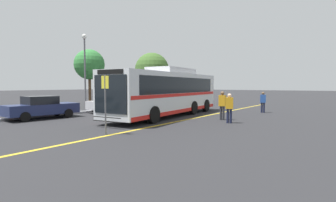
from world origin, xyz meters
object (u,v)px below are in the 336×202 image
Objects in this scene: parked_car_1 at (42,107)px; tree_1 at (89,65)px; transit_bus at (168,92)px; parked_car_3 at (163,100)px; parked_car_2 at (116,103)px; pedestrian_0 at (263,101)px; bus_stop_sign at (105,97)px; street_lamp at (85,62)px; pedestrian_2 at (222,104)px; pedestrian_1 at (229,106)px; tree_0 at (152,70)px; parked_car_4 at (195,97)px.

tree_1 reaches higher than parked_car_1.
parked_car_3 is at bearing -56.27° from transit_bus.
pedestrian_0 is (6.32, -10.06, 0.19)m from parked_car_2.
bus_stop_sign is at bearing -5.51° from parked_car_1.
bus_stop_sign is at bearing -122.71° from street_lamp.
parked_car_2 is 9.28m from pedestrian_2.
parked_car_3 is at bearing -14.55° from pedestrian_0.
pedestrian_0 is 17.23m from tree_1.
parked_car_2 is 0.73× the size of street_lamp.
parked_car_3 is at bearing -53.01° from pedestrian_1.
pedestrian_2 is at bearing -66.92° from pedestrian_1.
pedestrian_2 is (6.32, -9.84, 0.29)m from parked_car_1.
parked_car_2 is 2.91× the size of pedestrian_0.
pedestrian_1 is at bearing -89.48° from street_lamp.
parked_car_1 is 2.67× the size of pedestrian_1.
parked_car_1 is (-6.16, 5.76, -0.99)m from transit_bus.
parked_car_1 is at bearing -15.33° from bus_stop_sign.
pedestrian_0 is at bearing 53.37° from parked_car_1.
transit_bus is at bearing -136.58° from tree_0.
pedestrian_2 is at bearing -111.21° from bus_stop_sign.
tree_1 is at bearing 47.87° from street_lamp.
pedestrian_1 is at bearing 175.49° from parked_car_2.
pedestrian_0 reaches higher than parked_car_3.
bus_stop_sign is at bearing 134.21° from parked_car_2.
parked_car_3 is (6.53, 5.38, -1.05)m from transit_bus.
parked_car_3 is 1.60× the size of bus_stop_sign.
street_lamp is at bearing 118.09° from parked_car_1.
pedestrian_0 is at bearing -106.35° from pedestrian_1.
transit_bus is 2.93× the size of parked_car_3.
street_lamp is (-7.57, 2.67, 3.53)m from parked_car_3.
tree_0 is at bearing -61.63° from bus_stop_sign.
parked_car_3 is 2.47× the size of pedestrian_1.
street_lamp is at bearing 17.79° from parked_car_2.
transit_bus is at bearing -100.38° from tree_1.
parked_car_2 is at bearing 176.92° from pedestrian_2.
pedestrian_2 is at bearing 36.79° from parked_car_1.
parked_car_4 is (6.77, 0.05, -0.02)m from parked_car_3.
pedestrian_1 is at bearing 163.91° from transit_bus.
tree_1 is (1.95, 15.60, 3.28)m from pedestrian_2.
street_lamp is 1.11× the size of tree_1.
transit_bus is 11.99m from tree_1.
parked_car_1 is at bearing 41.17° from transit_bus.
pedestrian_1 is at bearing -127.98° from tree_0.
tree_0 is at bearing -64.01° from parked_car_2.
parked_car_2 reaches higher than parked_car_4.
pedestrian_0 is at bearing -147.90° from parked_car_2.
parked_car_2 is at bearing -51.48° from bus_stop_sign.
pedestrian_1 is 0.29× the size of tree_1.
parked_car_2 is at bearing 88.65° from parked_car_1.
street_lamp is at bearing -100.64° from parked_car_4.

